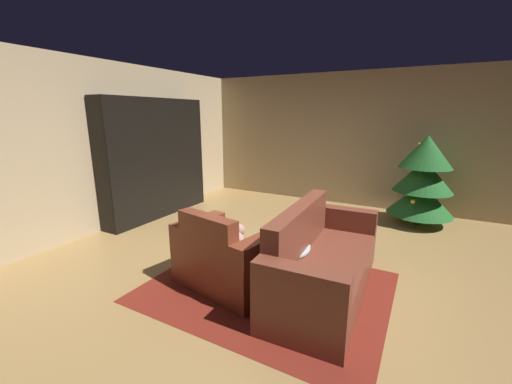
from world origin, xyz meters
TOP-DOWN VIEW (x-y plane):
  - ground_plane at (0.00, 0.00)m, footprint 7.68×7.68m
  - wall_back at (0.00, 3.23)m, footprint 5.88×0.06m
  - wall_left at (-2.91, 0.00)m, footprint 0.06×6.52m
  - area_rug at (0.11, -0.39)m, footprint 2.38×1.91m
  - bookshelf_unit at (-2.66, 1.00)m, footprint 0.34×2.11m
  - armchair_red at (-0.29, -0.57)m, footprint 1.16×0.85m
  - couch_red at (0.62, -0.20)m, footprint 0.82×1.88m
  - coffee_table at (0.18, -0.25)m, footprint 0.65×0.65m
  - book_stack_on_table at (0.22, -0.20)m, footprint 0.22×0.19m
  - bottle_on_table at (0.34, -0.33)m, footprint 0.08×0.08m
  - decorated_tree at (1.42, 2.55)m, footprint 1.00×1.00m

SIDE VIEW (x-z plane):
  - ground_plane at x=0.00m, z-range 0.00..0.00m
  - area_rug at x=0.11m, z-range 0.00..0.01m
  - couch_red at x=0.62m, z-range -0.14..0.74m
  - armchair_red at x=-0.29m, z-range -0.11..0.72m
  - coffee_table at x=0.18m, z-range 0.17..0.61m
  - book_stack_on_table at x=0.22m, z-range 0.44..0.56m
  - bottle_on_table at x=0.34m, z-range 0.40..0.71m
  - decorated_tree at x=1.42m, z-range 0.02..1.47m
  - bookshelf_unit at x=-2.66m, z-range -0.02..2.00m
  - wall_back at x=0.00m, z-range 0.00..2.54m
  - wall_left at x=-2.91m, z-range 0.00..2.54m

